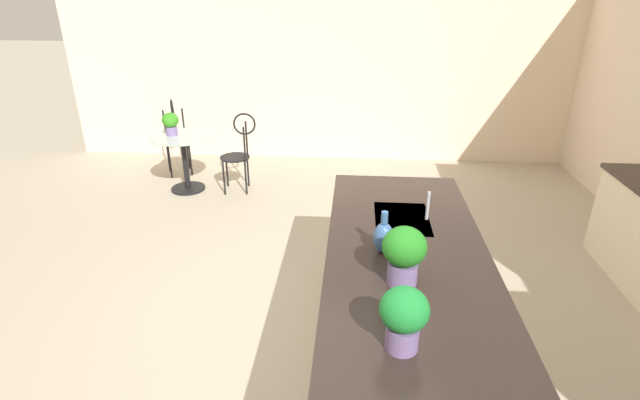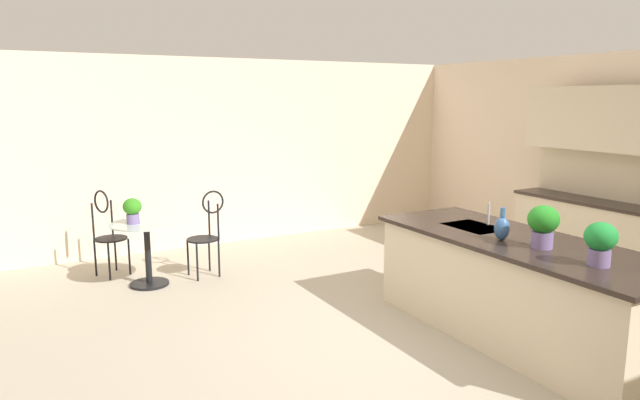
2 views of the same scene
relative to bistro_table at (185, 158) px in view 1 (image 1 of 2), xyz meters
The scene contains 11 objects.
ground_plane 3.29m from the bistro_table, 31.81° to the left, with size 40.00×40.00×0.00m, color #B2A893.
wall_left_window 2.45m from the bistro_table, 130.90° to the left, with size 0.12×7.80×2.70m, color beige.
kitchen_island 4.00m from the bistro_table, 39.92° to the left, with size 2.80×1.06×0.92m.
bistro_table is the anchor object (origin of this frame).
chair_near_window 0.73m from the bistro_table, 152.74° to the right, with size 0.52×0.51×1.04m.
chair_by_island 0.73m from the bistro_table, 92.64° to the left, with size 0.42×0.50×1.04m.
sink_faucet 3.78m from the bistro_table, 47.47° to the left, with size 0.02×0.02×0.22m, color #B2B5BA.
potted_plant_on_table 0.48m from the bistro_table, 100.90° to the right, with size 0.21×0.21×0.29m.
potted_plant_counter_near 4.25m from the bistro_table, 36.55° to the left, with size 0.25×0.25×0.36m.
potted_plant_counter_far 4.67m from the bistro_table, 32.05° to the left, with size 0.23×0.23×0.33m.
vase_on_counter 3.90m from the bistro_table, 38.51° to the left, with size 0.13×0.13×0.29m.
Camera 1 is at (2.98, 0.48, 2.52)m, focal length 26.97 mm.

